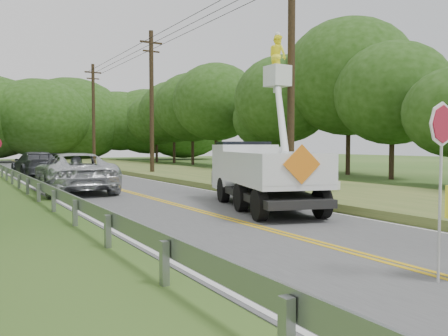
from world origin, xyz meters
TOP-DOWN VIEW (x-y plane):
  - ground at (0.00, 0.00)m, footprint 140.00×140.00m
  - road at (0.00, 14.00)m, footprint 7.20×96.00m
  - guardrail at (-4.02, 14.91)m, footprint 0.18×48.00m
  - utility_poles at (5.00, 17.02)m, footprint 1.60×43.30m
  - tall_grass_verge at (7.10, 14.00)m, footprint 7.00×96.00m
  - treeline_right at (15.88, 26.95)m, footprint 11.46×51.90m
  - treeline_horizon at (0.17, 56.24)m, footprint 56.77×14.73m
  - bucket_truck at (2.62, 7.98)m, footprint 4.51×6.93m
  - suv_silver at (-2.12, 15.84)m, footprint 3.36×6.64m
  - suv_darkgrey at (-2.13, 27.09)m, footprint 2.66×5.92m
  - yard_sign at (6.29, 7.77)m, footprint 0.49×0.13m

SIDE VIEW (x-z plane):
  - ground at x=0.00m, z-range 0.00..0.00m
  - road at x=0.00m, z-range 0.00..0.02m
  - tall_grass_verge at x=7.10m, z-range 0.00..0.30m
  - yard_sign at x=6.29m, z-range 0.15..0.87m
  - guardrail at x=-4.02m, z-range 0.17..0.94m
  - suv_darkgrey at x=-2.13m, z-range 0.02..1.71m
  - suv_silver at x=-2.12m, z-range 0.02..1.82m
  - bucket_truck at x=2.62m, z-range -1.75..4.76m
  - utility_poles at x=5.00m, z-range 0.27..10.27m
  - treeline_horizon at x=0.17m, z-range -0.22..11.22m
  - treeline_right at x=15.88m, z-range 0.33..11.55m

